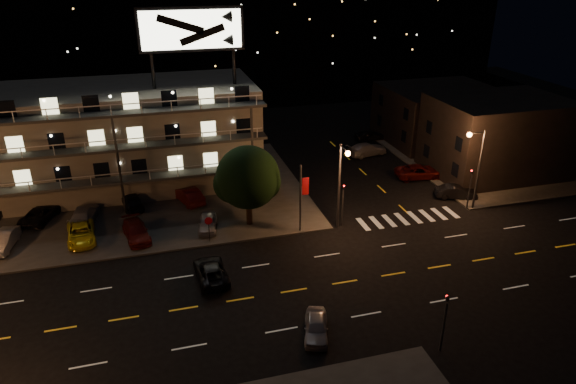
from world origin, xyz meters
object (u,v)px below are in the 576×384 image
object	(u,v)px
lot_car_4	(208,223)
side_car_0	(456,192)
lot_car_7	(84,214)
road_car_east	(316,327)
tree	(247,179)
lot_car_2	(81,233)
road_car_west	(211,271)

from	to	relation	value
lot_car_4	side_car_0	world-z (taller)	lot_car_4
lot_car_7	road_car_east	bearing A→B (deg)	135.18
lot_car_7	road_car_east	xyz separation A→B (m)	(15.60, -20.33, -0.25)
tree	lot_car_2	xyz separation A→B (m)	(-14.43, 0.82, -3.73)
lot_car_2	lot_car_4	world-z (taller)	lot_car_2
tree	road_car_west	world-z (taller)	tree
tree	lot_car_7	bearing A→B (deg)	163.04
tree	side_car_0	size ratio (longest dim) A/B	1.80
lot_car_4	road_car_west	xyz separation A→B (m)	(-0.75, -7.66, -0.13)
lot_car_7	side_car_0	xyz separation A→B (m)	(35.84, -4.39, -0.20)
lot_car_2	road_car_west	world-z (taller)	lot_car_2
lot_car_7	side_car_0	bearing A→B (deg)	-179.30
tree	lot_car_2	distance (m)	14.93
side_car_0	lot_car_2	bearing A→B (deg)	108.54
side_car_0	tree	bearing A→B (deg)	109.86
lot_car_7	road_car_west	distance (m)	15.68
lot_car_4	side_car_0	bearing A→B (deg)	10.99
side_car_0	road_car_west	xyz separation A→B (m)	(-25.88, -7.72, -0.02)
side_car_0	road_car_east	xyz separation A→B (m)	(-20.24, -15.93, -0.05)
tree	lot_car_7	size ratio (longest dim) A/B	1.48
lot_car_7	road_car_east	distance (m)	25.62
lot_car_2	lot_car_4	bearing A→B (deg)	-10.88
tree	lot_car_4	size ratio (longest dim) A/B	1.96
side_car_0	road_car_west	bearing A→B (deg)	126.44
lot_car_2	side_car_0	world-z (taller)	lot_car_2
tree	lot_car_4	xyz separation A→B (m)	(-3.74, -0.05, -3.75)
tree	lot_car_4	distance (m)	5.29
lot_car_7	tree	bearing A→B (deg)	170.72
side_car_0	lot_car_7	bearing A→B (deg)	102.84
lot_car_4	side_car_0	distance (m)	25.13
lot_car_2	road_car_east	xyz separation A→B (m)	(15.58, -16.74, -0.18)
side_car_0	road_car_east	distance (m)	25.76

